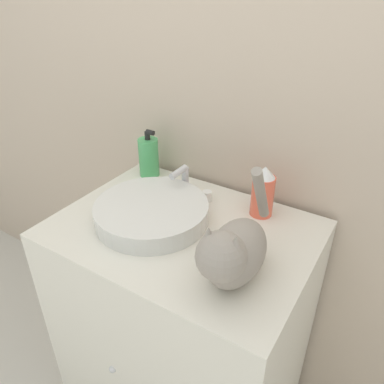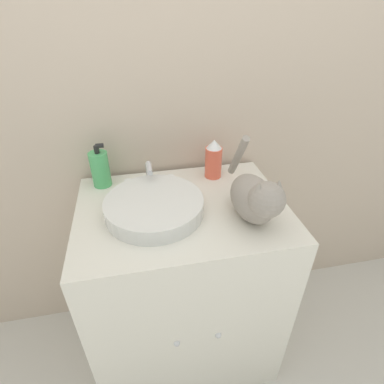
% 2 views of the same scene
% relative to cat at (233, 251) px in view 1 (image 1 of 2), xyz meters
% --- Properties ---
extents(wall_back, '(6.00, 0.05, 2.50)m').
position_rel_cat_xyz_m(wall_back, '(-0.23, 0.45, 0.27)').
color(wall_back, '#C6B29E').
rests_on(wall_back, ground_plane).
extents(vanity_cabinet, '(0.78, 0.59, 0.88)m').
position_rel_cat_xyz_m(vanity_cabinet, '(-0.23, 0.12, -0.53)').
color(vanity_cabinet, silver).
rests_on(vanity_cabinet, ground_plane).
extents(sink_basin, '(0.35, 0.35, 0.06)m').
position_rel_cat_xyz_m(sink_basin, '(-0.33, 0.11, -0.06)').
color(sink_basin, silver).
rests_on(sink_basin, vanity_cabinet).
extents(faucet, '(0.21, 0.10, 0.11)m').
position_rel_cat_xyz_m(faucet, '(-0.33, 0.29, -0.05)').
color(faucet, silver).
rests_on(faucet, vanity_cabinet).
extents(cat, '(0.15, 0.37, 0.26)m').
position_rel_cat_xyz_m(cat, '(0.00, 0.00, 0.00)').
color(cat, gray).
rests_on(cat, vanity_cabinet).
extents(soap_bottle, '(0.07, 0.07, 0.18)m').
position_rel_cat_xyz_m(soap_bottle, '(-0.52, 0.34, -0.02)').
color(soap_bottle, '#4CB266').
rests_on(soap_bottle, vanity_cabinet).
extents(spray_bottle, '(0.07, 0.07, 0.17)m').
position_rel_cat_xyz_m(spray_bottle, '(-0.06, 0.32, -0.01)').
color(spray_bottle, '#EF6047').
rests_on(spray_bottle, vanity_cabinet).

